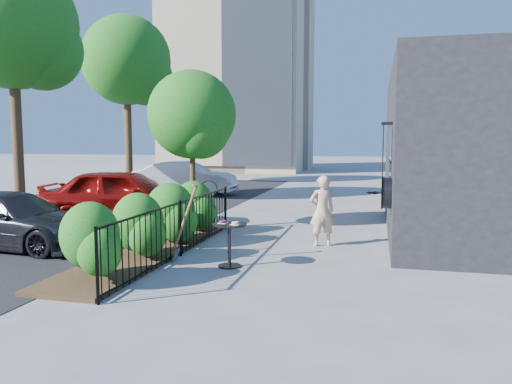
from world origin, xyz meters
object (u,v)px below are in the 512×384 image
(shovel, at_px, (183,227))
(car_red, at_px, (125,196))
(street_tree_far, at_px, (127,66))
(car_darkgrey, at_px, (13,220))
(car_silver, at_px, (186,178))
(patio_tree, at_px, (194,120))
(street_tree_near, at_px, (13,32))
(cafe_table, at_px, (229,237))
(woman, at_px, (322,211))

(shovel, height_order, car_red, car_red)
(street_tree_far, bearing_deg, shovel, -58.98)
(street_tree_far, relative_size, shovel, 5.47)
(car_red, distance_m, car_darkgrey, 3.40)
(shovel, distance_m, car_silver, 11.62)
(patio_tree, xyz_separation_m, street_tree_near, (-7.70, 3.20, 3.15))
(street_tree_far, bearing_deg, cafe_table, -56.54)
(car_red, bearing_deg, car_silver, -0.79)
(patio_tree, xyz_separation_m, car_silver, (-3.26, 7.60, -2.07))
(street_tree_near, xyz_separation_m, car_red, (5.53, -2.77, -5.16))
(cafe_table, height_order, woman, woman)
(cafe_table, relative_size, car_red, 0.19)
(patio_tree, bearing_deg, woman, -18.87)
(street_tree_far, distance_m, cafe_table, 18.24)
(street_tree_near, distance_m, cafe_table, 12.81)
(woman, bearing_deg, cafe_table, 33.62)
(street_tree_near, distance_m, street_tree_far, 8.00)
(street_tree_far, height_order, woman, street_tree_far)
(car_silver, bearing_deg, street_tree_near, 131.87)
(woman, bearing_deg, car_darkgrey, -8.46)
(street_tree_near, distance_m, car_red, 8.06)
(car_red, distance_m, car_silver, 7.25)
(street_tree_near, relative_size, woman, 5.46)
(cafe_table, relative_size, car_silver, 0.20)
(car_red, bearing_deg, street_tree_near, 53.96)
(cafe_table, relative_size, shovel, 0.55)
(cafe_table, relative_size, car_darkgrey, 0.21)
(patio_tree, distance_m, car_silver, 8.52)
(cafe_table, xyz_separation_m, woman, (1.41, 2.20, 0.22))
(patio_tree, xyz_separation_m, car_darkgrey, (-3.01, -2.86, -2.18))
(patio_tree, bearing_deg, car_silver, 113.21)
(street_tree_near, distance_m, shovel, 12.01)
(patio_tree, relative_size, cafe_table, 4.72)
(woman, xyz_separation_m, shovel, (-2.35, -2.09, -0.09))
(shovel, relative_size, car_silver, 0.36)
(cafe_table, distance_m, car_darkgrey, 4.94)
(woman, relative_size, car_red, 0.34)
(street_tree_near, xyz_separation_m, street_tree_far, (0.00, 8.00, 0.00))
(shovel, bearing_deg, street_tree_near, 143.47)
(cafe_table, height_order, car_red, car_red)
(car_silver, bearing_deg, patio_tree, -159.62)
(street_tree_near, xyz_separation_m, shovel, (8.68, -6.43, -5.25))
(shovel, height_order, car_darkgrey, shovel)
(woman, bearing_deg, patio_tree, -42.55)
(car_red, bearing_deg, woman, -115.34)
(woman, height_order, car_silver, woman)
(patio_tree, height_order, street_tree_far, street_tree_far)
(car_red, height_order, car_silver, car_red)
(patio_tree, distance_m, car_darkgrey, 4.69)
(street_tree_near, height_order, street_tree_far, same)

